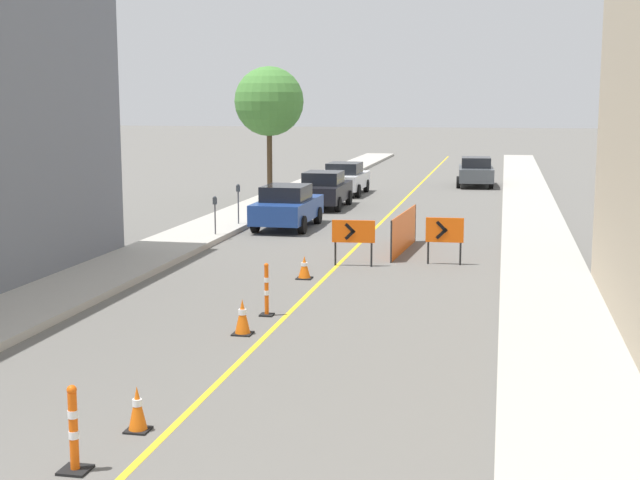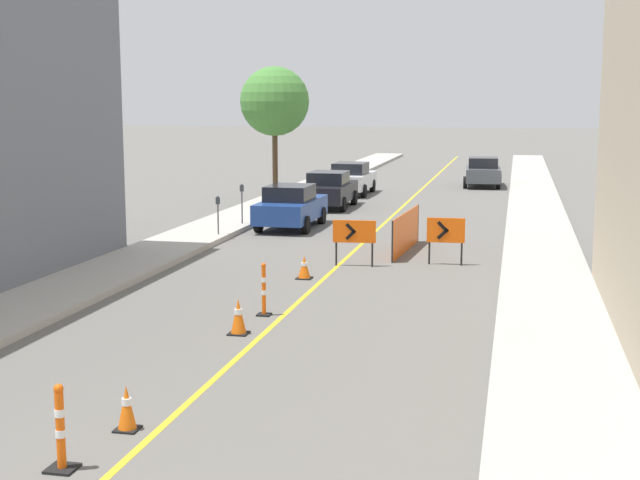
% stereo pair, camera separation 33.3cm
% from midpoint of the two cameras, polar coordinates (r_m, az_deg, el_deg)
% --- Properties ---
extents(lane_stripe, '(0.12, 71.10, 0.01)m').
position_cam_midpoint_polar(lane_stripe, '(39.86, 5.64, 2.23)').
color(lane_stripe, gold).
rests_on(lane_stripe, ground_plane).
extents(sidewalk_left, '(2.31, 71.10, 0.18)m').
position_cam_midpoint_polar(sidewalk_left, '(40.91, -2.31, 2.56)').
color(sidewalk_left, '#ADA89E').
rests_on(sidewalk_left, ground_plane).
extents(sidewalk_right, '(2.31, 71.10, 0.18)m').
position_cam_midpoint_polar(sidewalk_right, '(39.58, 13.85, 2.09)').
color(sidewalk_right, '#ADA89E').
rests_on(sidewalk_right, ground_plane).
extents(traffic_cone_second, '(0.33, 0.33, 0.66)m').
position_cam_midpoint_polar(traffic_cone_second, '(13.09, -11.54, -10.49)').
color(traffic_cone_second, black).
rests_on(traffic_cone_second, ground_plane).
extents(traffic_cone_third, '(0.39, 0.39, 0.72)m').
position_cam_midpoint_polar(traffic_cone_third, '(17.92, -4.71, -4.91)').
color(traffic_cone_third, black).
rests_on(traffic_cone_third, ground_plane).
extents(traffic_cone_fourth, '(0.40, 0.40, 0.60)m').
position_cam_midpoint_polar(traffic_cone_fourth, '(23.35, -0.61, -1.77)').
color(traffic_cone_fourth, black).
rests_on(traffic_cone_fourth, ground_plane).
extents(delineator_post_front, '(0.37, 0.37, 1.14)m').
position_cam_midpoint_polar(delineator_post_front, '(11.90, -15.49, -11.84)').
color(delineator_post_front, black).
rests_on(delineator_post_front, ground_plane).
extents(delineator_post_rear, '(0.29, 0.29, 1.16)m').
position_cam_midpoint_polar(delineator_post_rear, '(19.38, -3.12, -3.40)').
color(delineator_post_rear, black).
rests_on(delineator_post_rear, ground_plane).
extents(arrow_barricade_primary, '(1.21, 0.16, 1.31)m').
position_cam_midpoint_polar(arrow_barricade_primary, '(25.02, 2.59, 0.43)').
color(arrow_barricade_primary, '#EF560C').
rests_on(arrow_barricade_primary, ground_plane).
extents(arrow_barricade_secondary, '(1.07, 0.11, 1.35)m').
position_cam_midpoint_polar(arrow_barricade_secondary, '(25.48, 8.42, 0.50)').
color(arrow_barricade_secondary, '#EF560C').
rests_on(arrow_barricade_secondary, ground_plane).
extents(safety_mesh_fence, '(0.33, 4.15, 1.23)m').
position_cam_midpoint_polar(safety_mesh_fence, '(27.62, 5.87, 0.52)').
color(safety_mesh_fence, '#EF560C').
rests_on(safety_mesh_fence, ground_plane).
extents(parked_car_curb_near, '(1.93, 4.31, 1.59)m').
position_cam_midpoint_polar(parked_car_curb_near, '(32.54, -1.59, 2.17)').
color(parked_car_curb_near, navy).
rests_on(parked_car_curb_near, ground_plane).
extents(parked_car_curb_mid, '(1.94, 4.31, 1.59)m').
position_cam_midpoint_polar(parked_car_curb_mid, '(38.68, 0.84, 3.25)').
color(parked_car_curb_mid, black).
rests_on(parked_car_curb_mid, ground_plane).
extents(parked_car_curb_far, '(1.94, 4.33, 1.59)m').
position_cam_midpoint_polar(parked_car_curb_far, '(44.20, 2.22, 3.96)').
color(parked_car_curb_far, silver).
rests_on(parked_car_curb_far, ground_plane).
extents(parked_car_opposite_side, '(2.03, 4.39, 1.59)m').
position_cam_midpoint_polar(parked_car_opposite_side, '(49.13, 10.58, 4.32)').
color(parked_car_opposite_side, '#474C51').
rests_on(parked_car_opposite_side, ground_plane).
extents(parking_meter_near_curb, '(0.12, 0.11, 1.29)m').
position_cam_midpoint_polar(parking_meter_near_curb, '(30.00, -6.24, 2.11)').
color(parking_meter_near_curb, '#4C4C51').
rests_on(parking_meter_near_curb, sidewalk_left).
extents(parking_meter_far_curb, '(0.12, 0.11, 1.45)m').
position_cam_midpoint_polar(parking_meter_far_curb, '(32.52, -4.73, 2.84)').
color(parking_meter_far_curb, '#4C4C51').
rests_on(parking_meter_far_curb, sidewalk_left).
extents(street_tree_left_near, '(3.09, 3.09, 5.95)m').
position_cam_midpoint_polar(street_tree_left_near, '(40.23, -2.68, 8.84)').
color(street_tree_left_near, '#4C3823').
rests_on(street_tree_left_near, sidewalk_left).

